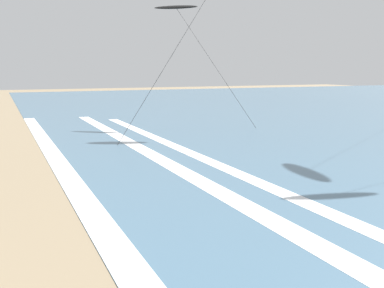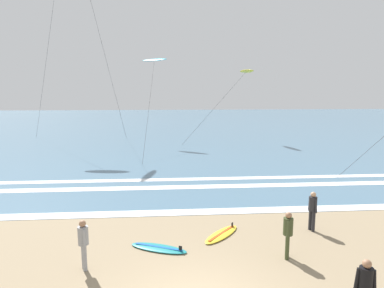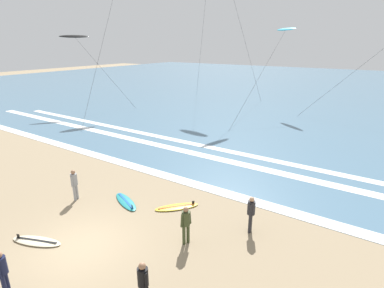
% 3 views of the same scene
% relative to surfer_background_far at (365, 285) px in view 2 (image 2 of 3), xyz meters
% --- Properties ---
extents(ocean_surface, '(140.00, 90.00, 0.01)m').
position_rel_surfer_background_far_xyz_m(ocean_surface, '(-3.94, 52.30, -0.95)').
color(ocean_surface, slate).
rests_on(ocean_surface, ground).
extents(wave_foam_shoreline, '(54.89, 0.79, 0.01)m').
position_rel_surfer_background_far_xyz_m(wave_foam_shoreline, '(-5.00, 7.70, -0.94)').
color(wave_foam_shoreline, white).
rests_on(wave_foam_shoreline, ocean_surface).
extents(wave_foam_mid_break, '(54.05, 0.78, 0.01)m').
position_rel_surfer_background_far_xyz_m(wave_foam_mid_break, '(-4.68, 11.80, -0.94)').
color(wave_foam_mid_break, white).
rests_on(wave_foam_mid_break, ocean_surface).
extents(wave_foam_outer_break, '(49.96, 0.67, 0.01)m').
position_rel_surfer_background_far_xyz_m(wave_foam_outer_break, '(-4.09, 13.56, -0.94)').
color(wave_foam_outer_break, white).
rests_on(wave_foam_outer_break, ocean_surface).
extents(surfer_background_far, '(0.51, 0.32, 1.60)m').
position_rel_surfer_background_far_xyz_m(surfer_background_far, '(0.00, 0.00, 0.00)').
color(surfer_background_far, black).
rests_on(surfer_background_far, ground).
extents(surfer_mid_group, '(0.32, 0.51, 1.60)m').
position_rel_surfer_background_far_xyz_m(surfer_mid_group, '(1.08, 5.29, 0.00)').
color(surfer_mid_group, '#232328').
rests_on(surfer_mid_group, ground).
extents(surfer_left_near, '(0.32, 0.50, 1.60)m').
position_rel_surfer_background_far_xyz_m(surfer_left_near, '(-7.26, 2.99, 0.00)').
color(surfer_left_near, gray).
rests_on(surfer_left_near, ground).
extents(surfer_left_far, '(0.32, 0.51, 1.60)m').
position_rel_surfer_background_far_xyz_m(surfer_left_far, '(-0.70, 3.18, 0.00)').
color(surfer_left_far, '#384223').
rests_on(surfer_left_far, ground).
extents(surfboard_left_pile, '(1.83, 1.98, 0.25)m').
position_rel_surfer_background_far_xyz_m(surfboard_left_pile, '(-2.58, 5.12, -0.91)').
color(surfboard_left_pile, yellow).
rests_on(surfboard_left_pile, ground).
extents(surfboard_foreground_flat, '(2.17, 1.38, 0.25)m').
position_rel_surfer_background_far_xyz_m(surfboard_foreground_flat, '(-4.98, 4.14, -0.91)').
color(surfboard_foreground_flat, teal).
rests_on(surfboard_foreground_flat, ground).
extents(kite_cyan_low_near, '(3.05, 13.01, 9.13)m').
position_rel_surfer_background_far_xyz_m(kite_cyan_low_near, '(-5.86, 30.06, 7.89)').
color(kite_cyan_low_near, '#23A8C6').
rests_on(kite_cyan_low_near, ground).
extents(kite_yellow_high_right, '(8.18, 4.77, 8.02)m').
position_rel_surfer_background_far_xyz_m(kite_yellow_high_right, '(4.39, 30.77, 6.80)').
color(kite_yellow_high_right, yellow).
rests_on(kite_yellow_high_right, ground).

